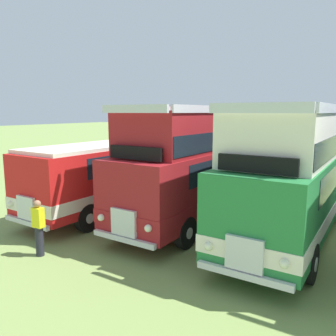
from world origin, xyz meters
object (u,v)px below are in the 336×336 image
object	(u,v)px
bus_third_in_row	(301,166)
marshal_person	(39,227)
bus_second_in_row	(205,160)
bus_first_in_row	(127,168)

from	to	relation	value
bus_third_in_row	marshal_person	world-z (taller)	bus_third_in_row
marshal_person	bus_second_in_row	bearing A→B (deg)	68.47
bus_first_in_row	bus_third_in_row	size ratio (longest dim) A/B	0.93
bus_first_in_row	bus_second_in_row	world-z (taller)	bus_second_in_row
bus_second_in_row	bus_third_in_row	xyz separation A→B (m)	(3.74, 0.16, 0.01)
bus_first_in_row	marshal_person	bearing A→B (deg)	-78.28
bus_second_in_row	marshal_person	xyz separation A→B (m)	(-2.51, -6.37, -1.47)
bus_first_in_row	bus_second_in_row	distance (m)	3.82
bus_second_in_row	bus_third_in_row	bearing A→B (deg)	2.42
bus_second_in_row	marshal_person	distance (m)	7.01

